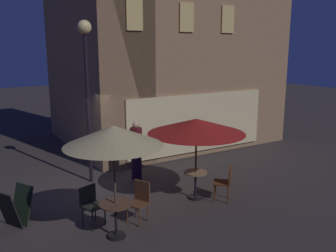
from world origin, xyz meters
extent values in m
plane|color=#39302E|center=(0.00, 0.00, 0.00)|extent=(60.00, 60.00, 0.00)
cube|color=#9B7551|center=(5.02, 1.81, 3.63)|extent=(8.25, 1.96, 7.27)
cube|color=#9B7551|center=(1.88, 4.10, 3.63)|extent=(1.96, 6.53, 7.27)
cube|color=#E8C670|center=(2.10, 0.80, 4.92)|extent=(0.55, 0.06, 0.95)
cube|color=#E8C670|center=(4.04, 0.80, 4.92)|extent=(0.55, 0.06, 0.95)
cube|color=#E8C670|center=(5.82, 0.80, 4.92)|extent=(0.55, 0.06, 0.95)
cube|color=beige|center=(4.61, 0.79, 1.25)|extent=(5.77, 0.08, 2.10)
cylinder|color=black|center=(0.31, 0.29, 2.18)|extent=(0.10, 0.10, 4.36)
sphere|color=#F9DE8B|center=(0.31, 0.29, 4.48)|extent=(0.39, 0.39, 0.39)
cube|color=black|center=(-1.92, -1.42, 0.45)|extent=(0.51, 0.61, 0.87)
cube|color=black|center=(-2.23, -1.59, 0.45)|extent=(0.51, 0.61, 0.87)
cylinder|color=black|center=(2.26, -2.33, 0.01)|extent=(0.40, 0.40, 0.03)
cylinder|color=black|center=(2.26, -2.33, 0.35)|extent=(0.06, 0.06, 0.70)
cylinder|color=olive|center=(2.26, -2.33, 0.72)|extent=(0.61, 0.61, 0.03)
cylinder|color=black|center=(-0.35, -3.14, 0.01)|extent=(0.40, 0.40, 0.03)
cylinder|color=black|center=(-0.35, -3.14, 0.36)|extent=(0.06, 0.06, 0.73)
cylinder|color=#523325|center=(-0.35, -3.14, 0.74)|extent=(0.69, 0.69, 0.03)
cylinder|color=black|center=(2.26, -2.33, 0.03)|extent=(0.36, 0.36, 0.06)
cylinder|color=#4D391D|center=(2.26, -2.33, 1.05)|extent=(0.05, 0.05, 2.10)
cone|color=#A61C17|center=(2.26, -2.33, 1.96)|extent=(2.52, 2.52, 0.38)
cylinder|color=black|center=(-0.35, -3.14, 0.03)|extent=(0.36, 0.36, 0.06)
cylinder|color=#453929|center=(-0.35, -3.14, 1.18)|extent=(0.05, 0.05, 2.37)
cone|color=tan|center=(-0.35, -3.14, 2.21)|extent=(2.01, 2.01, 0.42)
cylinder|color=#5E2F14|center=(2.51, -2.82, 0.24)|extent=(0.03, 0.03, 0.48)
cylinder|color=#5E2F14|center=(2.75, -2.57, 0.24)|extent=(0.03, 0.03, 0.48)
cylinder|color=#5E2F14|center=(2.76, -3.06, 0.24)|extent=(0.03, 0.03, 0.48)
cylinder|color=#5E2F14|center=(3.00, -2.81, 0.24)|extent=(0.03, 0.03, 0.48)
cube|color=#5E2F14|center=(2.75, -2.81, 0.50)|extent=(0.62, 0.62, 0.04)
cube|color=#5E2F14|center=(2.90, -2.95, 0.71)|extent=(0.33, 0.34, 0.39)
cylinder|color=brown|center=(0.27, -3.00, 0.21)|extent=(0.03, 0.03, 0.43)
cylinder|color=brown|center=(0.11, -2.70, 0.21)|extent=(0.03, 0.03, 0.43)
cylinder|color=brown|center=(0.56, -2.84, 0.21)|extent=(0.03, 0.03, 0.43)
cylinder|color=brown|center=(0.40, -2.55, 0.21)|extent=(0.03, 0.03, 0.43)
cube|color=brown|center=(0.33, -2.77, 0.44)|extent=(0.56, 0.56, 0.04)
cube|color=brown|center=(0.50, -2.69, 0.70)|extent=(0.23, 0.39, 0.48)
cylinder|color=black|center=(-0.37, -2.54, 0.23)|extent=(0.03, 0.03, 0.47)
cylinder|color=black|center=(-0.70, -2.65, 0.23)|extent=(0.03, 0.03, 0.47)
cylinder|color=black|center=(-0.48, -2.22, 0.23)|extent=(0.03, 0.03, 0.47)
cylinder|color=black|center=(-0.81, -2.33, 0.23)|extent=(0.03, 0.03, 0.47)
cube|color=black|center=(-0.59, -2.43, 0.49)|extent=(0.55, 0.55, 0.03)
cube|color=black|center=(-0.65, -2.25, 0.71)|extent=(0.42, 0.18, 0.41)
cylinder|color=black|center=(1.57, -0.22, 0.46)|extent=(0.31, 0.31, 0.93)
cylinder|color=#4E1318|center=(1.57, -0.22, 1.26)|extent=(0.36, 0.36, 0.67)
sphere|color=tan|center=(1.57, -0.22, 1.69)|extent=(0.22, 0.22, 0.22)
camera|label=1|loc=(-3.07, -9.75, 3.92)|focal=39.05mm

